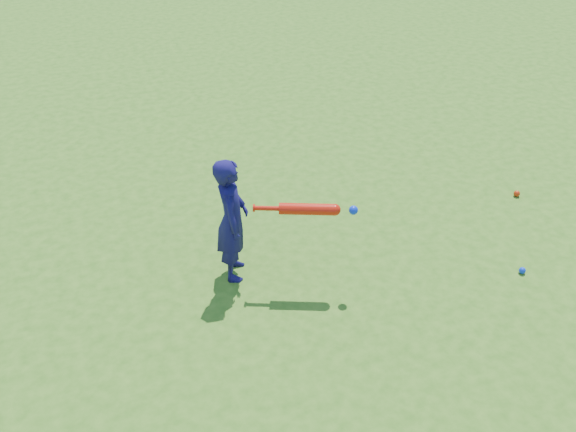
{
  "coord_description": "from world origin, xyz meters",
  "views": [
    {
      "loc": [
        -1.32,
        -4.13,
        3.9
      ],
      "look_at": [
        0.14,
        0.27,
        0.66
      ],
      "focal_mm": 40.0,
      "sensor_mm": 36.0,
      "label": 1
    }
  ],
  "objects_px": {
    "ground_ball_red": "(517,194)",
    "bat_swing": "(312,209)",
    "child": "(232,220)",
    "ground_ball_blue": "(522,270)"
  },
  "relations": [
    {
      "from": "ground_ball_red",
      "to": "bat_swing",
      "type": "height_order",
      "value": "bat_swing"
    },
    {
      "from": "child",
      "to": "ground_ball_red",
      "type": "relative_size",
      "value": 17.67
    },
    {
      "from": "ground_ball_blue",
      "to": "bat_swing",
      "type": "relative_size",
      "value": 0.07
    },
    {
      "from": "ground_ball_red",
      "to": "bat_swing",
      "type": "relative_size",
      "value": 0.08
    },
    {
      "from": "child",
      "to": "bat_swing",
      "type": "height_order",
      "value": "child"
    },
    {
      "from": "child",
      "to": "ground_ball_blue",
      "type": "distance_m",
      "value": 2.77
    },
    {
      "from": "bat_swing",
      "to": "child",
      "type": "bearing_deg",
      "value": 175.36
    },
    {
      "from": "child",
      "to": "ground_ball_blue",
      "type": "bearing_deg",
      "value": -93.54
    },
    {
      "from": "ground_ball_red",
      "to": "bat_swing",
      "type": "bearing_deg",
      "value": -167.54
    },
    {
      "from": "ground_ball_blue",
      "to": "bat_swing",
      "type": "xyz_separation_m",
      "value": [
        -1.92,
        0.56,
        0.75
      ]
    }
  ]
}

